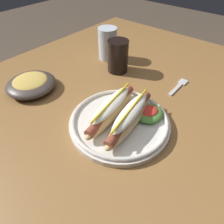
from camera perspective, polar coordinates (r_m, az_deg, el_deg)
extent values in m
plane|color=brown|center=(1.23, -1.76, -26.29)|extent=(8.00, 8.00, 0.00)
cube|color=olive|center=(0.61, -3.18, -1.63)|extent=(1.49, 1.10, 0.04)
cylinder|color=olive|center=(1.47, 1.38, 9.96)|extent=(0.06, 0.06, 0.70)
cylinder|color=silver|center=(0.56, 2.34, -2.97)|extent=(0.29, 0.29, 0.02)
torus|color=silver|center=(0.56, 2.37, -2.11)|extent=(0.28, 0.28, 0.01)
ellipsoid|color=tan|center=(0.54, 5.23, -2.06)|extent=(0.25, 0.09, 0.04)
cylinder|color=brown|center=(0.53, 5.28, -1.47)|extent=(0.23, 0.06, 0.03)
ellipsoid|color=silver|center=(0.52, 5.40, -0.02)|extent=(0.19, 0.07, 0.02)
cylinder|color=yellow|center=(0.51, 5.48, 0.80)|extent=(0.19, 0.04, 0.01)
ellipsoid|color=tan|center=(0.56, -0.28, 0.19)|extent=(0.25, 0.09, 0.04)
cylinder|color=brown|center=(0.55, -0.28, 0.78)|extent=(0.23, 0.06, 0.03)
ellipsoid|color=silver|center=(0.54, -0.29, 2.22)|extent=(0.19, 0.07, 0.02)
cylinder|color=yellow|center=(0.53, -0.29, 3.04)|extent=(0.19, 0.04, 0.01)
ellipsoid|color=#4C8C38|center=(0.57, 10.93, -0.37)|extent=(0.09, 0.07, 0.02)
ellipsoid|color=red|center=(0.56, 11.06, 0.37)|extent=(0.05, 0.04, 0.01)
cube|color=silver|center=(0.73, 18.09, 6.33)|extent=(0.09, 0.01, 0.00)
cube|color=silver|center=(0.78, 20.05, 8.26)|extent=(0.04, 0.03, 0.00)
cylinder|color=black|center=(0.78, 1.73, 16.01)|extent=(0.08, 0.08, 0.12)
cylinder|color=silver|center=(0.87, -1.28, 19.40)|extent=(0.08, 0.08, 0.13)
ellipsoid|color=#423833|center=(0.74, -22.59, 7.55)|extent=(0.17, 0.17, 0.04)
ellipsoid|color=gold|center=(0.73, -22.88, 8.43)|extent=(0.12, 0.12, 0.02)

